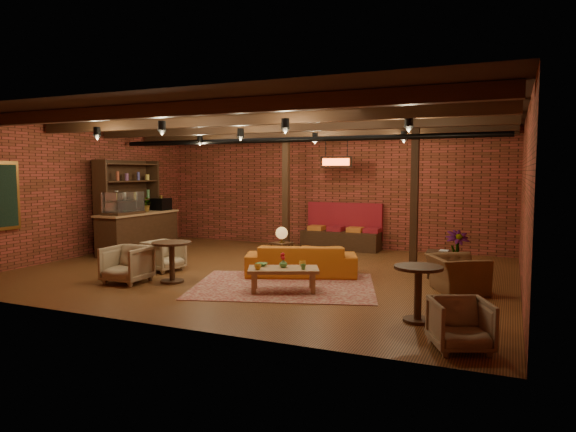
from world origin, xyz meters
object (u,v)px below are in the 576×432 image
at_px(sofa, 301,260).
at_px(armchair_b, 127,262).
at_px(round_table_left, 172,255).
at_px(side_table_book, 439,253).
at_px(side_table_lamp, 282,236).
at_px(plant_tall, 458,209).
at_px(armchair_a, 164,254).
at_px(coffee_table, 283,271).
at_px(armchair_right, 457,268).
at_px(armchair_far, 461,322).
at_px(round_table_right, 418,284).

relative_size(sofa, armchair_b, 2.85).
height_order(sofa, round_table_left, round_table_left).
height_order(round_table_left, side_table_book, round_table_left).
distance_m(armchair_b, side_table_book, 6.08).
relative_size(side_table_lamp, plant_tall, 0.32).
distance_m(round_table_left, plant_tall, 5.83).
xyz_separation_m(armchair_b, side_table_book, (5.36, 2.86, 0.11)).
relative_size(side_table_lamp, armchair_a, 1.21).
distance_m(side_table_book, plant_tall, 1.08).
distance_m(round_table_left, side_table_book, 5.23).
relative_size(round_table_left, plant_tall, 0.29).
bearing_deg(round_table_left, side_table_lamp, 65.02).
bearing_deg(armchair_b, coffee_table, 8.20).
bearing_deg(side_table_lamp, armchair_right, -16.55).
height_order(round_table_left, plant_tall, plant_tall).
height_order(side_table_lamp, side_table_book, side_table_lamp).
bearing_deg(plant_tall, armchair_a, -158.46).
bearing_deg(armchair_far, armchair_right, 72.27).
bearing_deg(side_table_book, coffee_table, -135.30).
relative_size(round_table_right, armchair_far, 1.18).
bearing_deg(side_table_book, side_table_lamp, 179.82).
xyz_separation_m(side_table_lamp, plant_tall, (3.71, 0.61, 0.67)).
bearing_deg(armchair_a, round_table_left, -124.98).
bearing_deg(round_table_right, round_table_left, 171.11).
bearing_deg(coffee_table, side_table_lamp, 114.68).
xyz_separation_m(sofa, plant_tall, (2.84, 1.58, 1.01)).
bearing_deg(coffee_table, round_table_left, -176.14).
bearing_deg(armchair_far, round_table_left, 138.49).
relative_size(sofa, armchair_right, 2.27).
bearing_deg(side_table_book, round_table_left, -151.62).
bearing_deg(armchair_b, side_table_lamp, 54.46).
bearing_deg(armchair_b, sofa, 32.57).
bearing_deg(coffee_table, round_table_right, -19.73).
distance_m(side_table_book, armchair_far, 4.27).
bearing_deg(coffee_table, armchair_far, -30.58).
xyz_separation_m(side_table_lamp, side_table_book, (3.44, -0.01, -0.16)).
relative_size(armchair_a, plant_tall, 0.27).
bearing_deg(round_table_left, round_table_right, -8.89).
xyz_separation_m(round_table_left, armchair_a, (-0.84, 0.85, -0.17)).
bearing_deg(armchair_b, round_table_left, 24.35).
bearing_deg(plant_tall, side_table_book, -113.48).
bearing_deg(round_table_left, armchair_far, -17.57).
xyz_separation_m(side_table_book, armchair_far, (0.78, -4.19, -0.16)).
relative_size(round_table_left, round_table_right, 0.98).
distance_m(armchair_b, round_table_right, 5.50).
xyz_separation_m(round_table_left, round_table_right, (4.73, -0.74, 0.01)).
bearing_deg(side_table_lamp, round_table_right, -42.26).
bearing_deg(side_table_book, armchair_right, -68.59).
bearing_deg(side_table_lamp, armchair_b, -123.85).
relative_size(sofa, armchair_a, 3.08).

